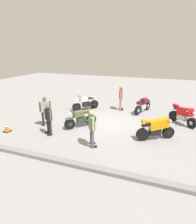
# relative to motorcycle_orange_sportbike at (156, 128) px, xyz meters

# --- Properties ---
(ground_plane) EXTENTS (40.00, 40.00, 0.00)m
(ground_plane) POSITION_rel_motorcycle_orange_sportbike_xyz_m (2.78, -1.15, -0.59)
(ground_plane) COLOR gray
(curb_edge) EXTENTS (14.00, 0.30, 0.15)m
(curb_edge) POSITION_rel_motorcycle_orange_sportbike_xyz_m (2.78, 3.45, -0.52)
(curb_edge) COLOR gray
(curb_edge) RESTS_ON ground
(motorcycle_orange_sportbike) EXTENTS (1.77, 1.16, 1.14)m
(motorcycle_orange_sportbike) POSITION_rel_motorcycle_orange_sportbike_xyz_m (0.00, 0.00, 0.00)
(motorcycle_orange_sportbike) COLOR black
(motorcycle_orange_sportbike) RESTS_ON ground
(motorcycle_olive_vintage) EXTENTS (1.34, 1.62, 1.07)m
(motorcycle_olive_vintage) POSITION_rel_motorcycle_orange_sportbike_xyz_m (4.12, -0.17, -0.11)
(motorcycle_olive_vintage) COLOR black
(motorcycle_olive_vintage) RESTS_ON ground
(motorcycle_red_sportbike) EXTENTS (1.52, 1.51, 1.14)m
(motorcycle_red_sportbike) POSITION_rel_motorcycle_orange_sportbike_xyz_m (-1.33, -2.62, 0.00)
(motorcycle_red_sportbike) COLOR black
(motorcycle_red_sportbike) RESTS_ON ground
(motorcycle_silver_cruiser) EXTENTS (1.41, 1.70, 1.09)m
(motorcycle_silver_cruiser) POSITION_rel_motorcycle_orange_sportbike_xyz_m (5.14, -3.18, -0.07)
(motorcycle_silver_cruiser) COLOR black
(motorcycle_silver_cruiser) RESTS_ON ground
(motorcycle_maroon_cruiser) EXTENTS (0.95, 2.01, 1.09)m
(motorcycle_maroon_cruiser) POSITION_rel_motorcycle_orange_sportbike_xyz_m (1.19, -4.04, -0.07)
(motorcycle_maroon_cruiser) COLOR black
(motorcycle_maroon_cruiser) RESTS_ON ground
(person_in_gray_shirt) EXTENTS (0.57, 0.53, 1.71)m
(person_in_gray_shirt) POSITION_rel_motorcycle_orange_sportbike_xyz_m (6.09, 0.36, 0.38)
(person_in_gray_shirt) COLOR #262628
(person_in_gray_shirt) RESTS_ON ground
(person_in_black_shirt) EXTENTS (0.57, 0.49, 1.60)m
(person_in_black_shirt) POSITION_rel_motorcycle_orange_sportbike_xyz_m (5.23, 1.33, 0.30)
(person_in_black_shirt) COLOR #262628
(person_in_black_shirt) RESTS_ON ground
(person_in_green_shirt) EXTENTS (0.50, 0.61, 1.72)m
(person_in_green_shirt) POSITION_rel_motorcycle_orange_sportbike_xyz_m (2.67, 1.75, 0.40)
(person_in_green_shirt) COLOR #59595B
(person_in_green_shirt) RESTS_ON ground
(person_in_red_shirt) EXTENTS (0.39, 0.68, 1.76)m
(person_in_red_shirt) POSITION_rel_motorcycle_orange_sportbike_xyz_m (2.79, -4.09, 0.42)
(person_in_red_shirt) COLOR gray
(person_in_red_shirt) RESTS_ON ground
(traffic_cone) EXTENTS (0.36, 0.36, 0.53)m
(traffic_cone) POSITION_rel_motorcycle_orange_sportbike_xyz_m (7.57, 1.84, -0.33)
(traffic_cone) COLOR black
(traffic_cone) RESTS_ON ground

